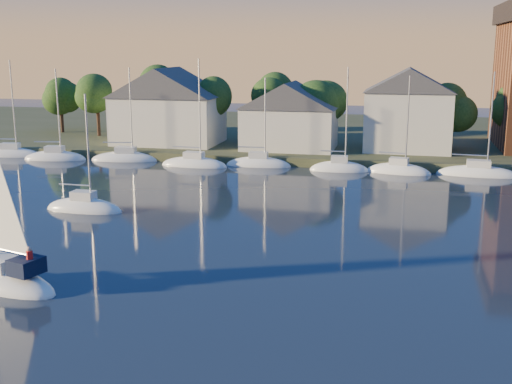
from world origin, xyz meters
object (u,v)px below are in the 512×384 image
(clubhouse_east, at_px, (408,108))
(hero_sailboat, at_px, (0,275))
(clubhouse_west, at_px, (168,105))
(drifting_sailboat_left, at_px, (84,210))
(clubhouse_centre, at_px, (290,115))

(clubhouse_east, distance_m, hero_sailboat, 53.96)
(clubhouse_west, height_order, drifting_sailboat_left, clubhouse_west)
(clubhouse_west, relative_size, clubhouse_east, 1.30)
(clubhouse_west, height_order, clubhouse_centre, clubhouse_west)
(clubhouse_centre, bearing_deg, drifting_sailboat_left, -111.41)
(clubhouse_west, bearing_deg, clubhouse_centre, -3.58)
(hero_sailboat, xyz_separation_m, drifting_sailboat_left, (-3.41, 16.50, -0.47))
(clubhouse_centre, xyz_separation_m, drifting_sailboat_left, (-11.87, -30.26, -5.04))
(hero_sailboat, relative_size, drifting_sailboat_left, 1.25)
(clubhouse_centre, bearing_deg, hero_sailboat, -100.24)
(clubhouse_west, height_order, hero_sailboat, hero_sailboat)
(clubhouse_centre, relative_size, hero_sailboat, 0.86)
(clubhouse_west, xyz_separation_m, drifting_sailboat_left, (4.13, -31.26, -5.84))
(clubhouse_centre, relative_size, drifting_sailboat_left, 1.08)
(clubhouse_centre, bearing_deg, clubhouse_west, 176.42)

